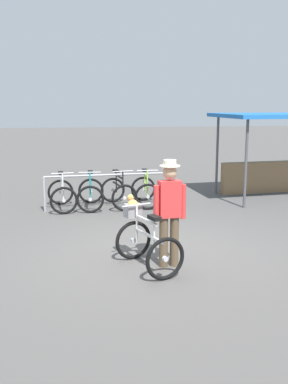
% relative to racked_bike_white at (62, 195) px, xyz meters
% --- Properties ---
extents(ground_plane, '(80.00, 80.00, 0.00)m').
position_rel_racked_bike_white_xyz_m(ground_plane, '(1.73, -3.41, -0.37)').
color(ground_plane, '#514F4C').
extents(bike_rack_rail, '(3.20, 0.32, 0.88)m').
position_rel_racked_bike_white_xyz_m(bike_rack_rail, '(1.17, -0.08, 0.30)').
color(bike_rack_rail, '#99999E').
rests_on(bike_rack_rail, ground).
extents(racked_bike_white, '(0.79, 1.16, 0.97)m').
position_rel_racked_bike_white_xyz_m(racked_bike_white, '(0.00, 0.00, 0.00)').
color(racked_bike_white, black).
rests_on(racked_bike_white, ground).
extents(racked_bike_teal, '(0.69, 1.13, 0.98)m').
position_rel_racked_bike_white_xyz_m(racked_bike_teal, '(0.70, 0.06, -0.00)').
color(racked_bike_teal, black).
rests_on(racked_bike_teal, ground).
extents(racked_bike_black, '(0.89, 1.21, 0.97)m').
position_rel_racked_bike_white_xyz_m(racked_bike_black, '(1.40, 0.12, 0.00)').
color(racked_bike_black, black).
rests_on(racked_bike_black, ground).
extents(racked_bike_lime, '(0.67, 1.11, 0.97)m').
position_rel_racked_bike_white_xyz_m(racked_bike_lime, '(2.09, 0.17, -0.00)').
color(racked_bike_lime, black).
rests_on(racked_bike_lime, ground).
extents(featured_bicycle, '(1.01, 1.26, 1.09)m').
position_rel_racked_bike_white_xyz_m(featured_bicycle, '(1.51, -4.09, 0.12)').
color(featured_bicycle, black).
rests_on(featured_bicycle, ground).
extents(person_with_featured_bike, '(0.53, 0.32, 1.72)m').
position_rel_racked_bike_white_xyz_m(person_with_featured_bike, '(1.90, -4.13, 0.58)').
color(person_with_featured_bike, brown).
rests_on(person_with_featured_bike, ground).
extents(market_stall, '(3.33, 2.62, 2.30)m').
position_rel_racked_bike_white_xyz_m(market_stall, '(5.67, 0.97, 1.03)').
color(market_stall, '#4C4C51').
rests_on(market_stall, ground).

